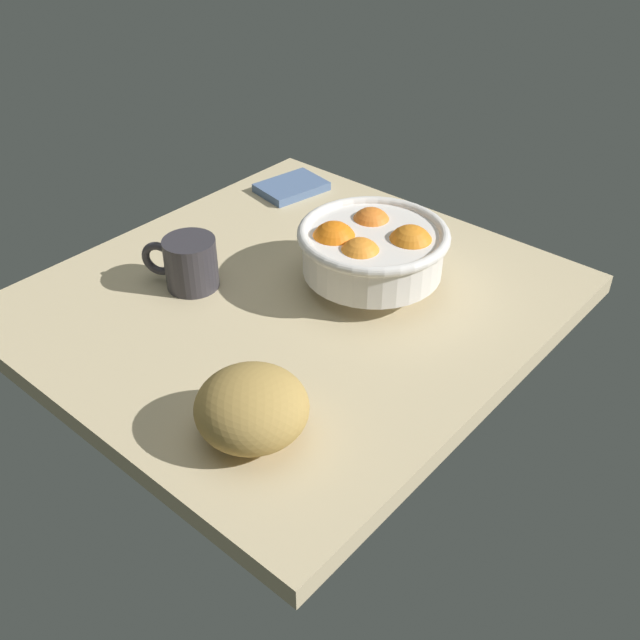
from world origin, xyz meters
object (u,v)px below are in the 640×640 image
object	(u,v)px
bread_loaf	(252,408)
fruit_bowl	(372,249)
napkin_folded	(292,187)
mug	(189,263)

from	to	relation	value
bread_loaf	fruit_bowl	bearing A→B (deg)	-165.03
napkin_folded	mug	distance (cm)	35.00
bread_loaf	mug	bearing A→B (deg)	-118.77
fruit_bowl	bread_loaf	world-z (taller)	fruit_bowl
napkin_folded	mug	bearing A→B (deg)	16.99
bread_loaf	mug	size ratio (longest dim) A/B	1.16
bread_loaf	mug	xyz separation A→B (cm)	(-16.21, -29.53, -0.33)
napkin_folded	mug	size ratio (longest dim) A/B	1.05
fruit_bowl	napkin_folded	size ratio (longest dim) A/B	1.86
fruit_bowl	mug	world-z (taller)	fruit_bowl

